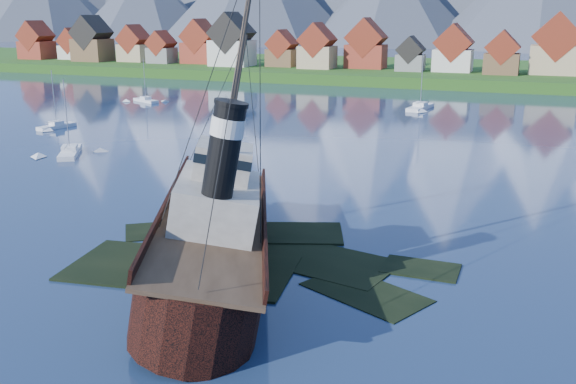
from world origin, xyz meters
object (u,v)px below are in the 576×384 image
(tugboat_wreck, at_px, (214,230))
(sailboat_a, at_px, (70,153))
(sailboat_e, at_px, (420,108))
(sailboat_c, at_px, (146,101))
(sailboat_b, at_px, (57,127))

(tugboat_wreck, bearing_deg, sailboat_a, 118.54)
(sailboat_e, bearing_deg, sailboat_c, -160.57)
(tugboat_wreck, relative_size, sailboat_c, 3.27)
(sailboat_a, bearing_deg, sailboat_e, 26.15)
(sailboat_a, relative_size, sailboat_c, 1.10)
(tugboat_wreck, height_order, sailboat_b, tugboat_wreck)
(tugboat_wreck, xyz_separation_m, sailboat_e, (-0.18, 94.63, -3.05))
(tugboat_wreck, relative_size, sailboat_e, 2.68)
(sailboat_a, bearing_deg, sailboat_c, 80.23)
(sailboat_a, height_order, sailboat_b, sailboat_a)
(sailboat_a, bearing_deg, sailboat_b, 102.60)
(sailboat_b, xyz_separation_m, sailboat_e, (56.35, 46.88, 0.02))
(sailboat_e, bearing_deg, sailboat_b, -131.30)
(tugboat_wreck, distance_m, sailboat_b, 74.06)
(sailboat_c, relative_size, sailboat_e, 0.82)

